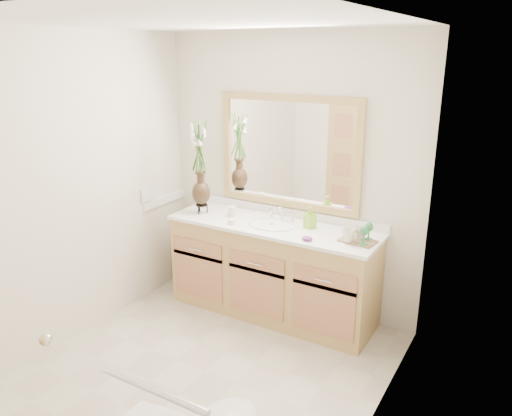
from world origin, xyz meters
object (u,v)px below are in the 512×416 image
Objects in this scene: tumbler at (232,212)px; tray at (358,241)px; flower_vase at (200,155)px; soap_bottle at (310,218)px.

tumbler is 0.33× the size of tray.
soap_bottle is (1.01, 0.14, -0.46)m from flower_vase.
flower_vase reaches higher than tumbler.
tumbler is 0.72m from soap_bottle.
tumbler is at bearing -173.20° from tray.
flower_vase is at bearing -152.63° from soap_bottle.
tray is at bearing 1.28° from flower_vase.
soap_bottle is 0.47m from tray.
tray is at bearing -1.36° from tumbler.
tumbler is 0.55× the size of soap_bottle.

